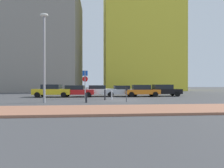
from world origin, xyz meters
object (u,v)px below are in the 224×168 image
at_px(parking_meter, 126,92).
at_px(parked_car_silver, 122,91).
at_px(traffic_bollard_far, 112,95).
at_px(parked_car_black, 163,90).
at_px(parked_car_yellow, 53,91).
at_px(parked_car_orange, 142,91).
at_px(parked_car_red, 77,91).
at_px(traffic_bollard_mid, 105,95).
at_px(parking_sign_post, 85,81).
at_px(traffic_bollard_near, 86,98).
at_px(parked_car_white, 99,91).
at_px(street_lamp, 44,51).

bearing_deg(parking_meter, parked_car_silver, 85.75).
bearing_deg(traffic_bollard_far, parked_car_black, 31.26).
height_order(parked_car_yellow, parked_car_orange, parked_car_yellow).
relative_size(parked_car_red, traffic_bollard_mid, 3.98).
height_order(parked_car_yellow, parked_car_red, parked_car_yellow).
height_order(parked_car_orange, parking_sign_post, parking_sign_post).
bearing_deg(parking_sign_post, parked_car_yellow, 142.75).
relative_size(parked_car_silver, traffic_bollard_mid, 4.29).
xyz_separation_m(parked_car_yellow, traffic_bollard_far, (7.01, -4.04, -0.32)).
bearing_deg(traffic_bollard_mid, traffic_bollard_far, 26.73).
distance_m(parked_car_yellow, parking_sign_post, 5.41).
bearing_deg(traffic_bollard_far, traffic_bollard_near, -131.29).
xyz_separation_m(parked_car_yellow, parked_car_silver, (8.65, 0.40, -0.07)).
bearing_deg(traffic_bollard_near, parked_car_silver, 60.45).
distance_m(parked_car_yellow, parked_car_white, 5.75).
xyz_separation_m(parked_car_red, parked_car_orange, (8.20, -0.09, 0.01)).
bearing_deg(parked_car_black, parking_sign_post, -160.58).
height_order(parked_car_silver, traffic_bollard_mid, parked_car_silver).
distance_m(parked_car_yellow, traffic_bollard_near, 8.22).
distance_m(parked_car_orange, parking_sign_post, 7.68).
distance_m(parked_car_white, parked_car_silver, 2.92).
distance_m(parked_car_yellow, traffic_bollard_mid, 7.68).
bearing_deg(parked_car_silver, parking_sign_post, -141.05).
bearing_deg(parked_car_white, parked_car_red, -169.53).
bearing_deg(parked_car_red, traffic_bollard_near, -76.77).
bearing_deg(parked_car_yellow, street_lamp, -82.07).
distance_m(parked_car_yellow, parked_car_black, 14.19).
bearing_deg(parking_meter, parked_car_yellow, 140.51).
distance_m(parked_car_white, parking_meter, 7.54).
bearing_deg(traffic_bollard_far, parked_car_silver, 69.65).
distance_m(parking_meter, street_lamp, 8.08).
bearing_deg(parking_sign_post, parked_car_black, 19.42).
relative_size(parked_car_yellow, street_lamp, 0.60).
bearing_deg(street_lamp, traffic_bollard_far, 22.75).
distance_m(parked_car_yellow, parked_car_silver, 8.66).
xyz_separation_m(parked_car_silver, traffic_bollard_far, (-1.64, -4.43, -0.26)).
relative_size(parked_car_red, street_lamp, 0.54).
xyz_separation_m(parked_car_white, parked_car_black, (8.46, -0.13, 0.04)).
bearing_deg(parked_car_black, parked_car_red, -178.05).
bearing_deg(parked_car_yellow, parking_sign_post, -37.25).
distance_m(parked_car_silver, parking_sign_post, 5.84).
xyz_separation_m(parking_sign_post, traffic_bollard_far, (2.80, -0.84, -1.47)).
bearing_deg(parked_car_yellow, parked_car_red, -1.19).
distance_m(parking_sign_post, street_lamp, 5.38).
relative_size(parked_car_silver, traffic_bollard_near, 5.26).
bearing_deg(parking_sign_post, parking_meter, -41.74).
height_order(parked_car_white, parked_car_silver, parked_car_white).
height_order(parked_car_black, traffic_bollard_near, parked_car_black).
relative_size(parking_meter, street_lamp, 0.17).
xyz_separation_m(parked_car_white, traffic_bollard_near, (-1.17, -7.28, -0.33)).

